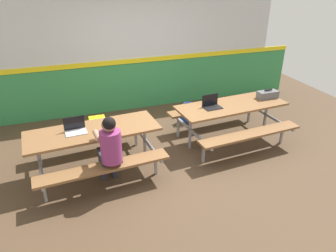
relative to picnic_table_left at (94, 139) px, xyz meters
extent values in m
cube|color=#4C3826|center=(1.28, 0.04, -0.59)|extent=(10.00, 10.00, 0.02)
cube|color=#338C4C|center=(1.28, 2.34, -0.03)|extent=(8.00, 0.12, 1.10)
cube|color=yellow|center=(1.28, 2.27, 0.57)|extent=(8.00, 0.03, 0.10)
cube|color=silver|center=(1.28, 2.34, 1.32)|extent=(6.72, 0.12, 1.40)
cube|color=brown|center=(0.00, 0.00, 0.14)|extent=(2.10, 0.91, 0.04)
cube|color=brown|center=(0.05, -0.63, -0.15)|extent=(1.96, 0.43, 0.04)
cube|color=brown|center=(-0.05, 0.63, -0.15)|extent=(1.96, 0.43, 0.04)
cube|color=gray|center=(-0.84, -0.07, -0.23)|extent=(0.04, 0.04, 0.70)
cube|color=gray|center=(-0.84, -0.07, -0.19)|extent=(0.16, 1.55, 0.04)
cube|color=gray|center=(-0.80, -0.57, -0.37)|extent=(0.04, 0.04, 0.41)
cube|color=gray|center=(-0.88, 0.44, -0.37)|extent=(0.04, 0.04, 0.41)
cube|color=gray|center=(0.84, 0.07, -0.23)|extent=(0.04, 0.04, 0.70)
cube|color=gray|center=(0.84, 0.07, -0.19)|extent=(0.16, 1.55, 0.04)
cube|color=gray|center=(0.88, -0.44, -0.37)|extent=(0.04, 0.04, 0.41)
cube|color=gray|center=(0.80, 0.57, -0.37)|extent=(0.04, 0.04, 0.41)
cube|color=brown|center=(2.55, 0.19, 0.14)|extent=(2.10, 0.91, 0.04)
cube|color=brown|center=(2.60, -0.44, -0.15)|extent=(1.96, 0.43, 0.04)
cube|color=brown|center=(2.50, 0.83, -0.15)|extent=(1.96, 0.43, 0.04)
cube|color=gray|center=(1.71, 0.13, -0.23)|extent=(0.04, 0.04, 0.70)
cube|color=gray|center=(1.71, 0.13, -0.19)|extent=(0.16, 1.55, 0.04)
cube|color=gray|center=(1.75, -0.38, -0.37)|extent=(0.04, 0.04, 0.41)
cube|color=gray|center=(1.67, 0.63, -0.37)|extent=(0.04, 0.04, 0.41)
cube|color=gray|center=(3.40, 0.26, -0.23)|extent=(0.04, 0.04, 0.70)
cube|color=gray|center=(3.40, 0.26, -0.19)|extent=(0.16, 1.55, 0.04)
cube|color=gray|center=(3.44, -0.25, -0.37)|extent=(0.04, 0.04, 0.41)
cube|color=gray|center=(3.36, 0.76, -0.37)|extent=(0.04, 0.04, 0.41)
cylinder|color=#2D2D38|center=(0.06, -0.31, -0.35)|extent=(0.11, 0.11, 0.45)
cylinder|color=#2D2D38|center=(0.24, -0.29, -0.35)|extent=(0.11, 0.11, 0.45)
cube|color=#2D2D38|center=(0.16, -0.45, -0.07)|extent=(0.33, 0.40, 0.12)
cylinder|color=#8C3372|center=(0.18, -0.62, 0.17)|extent=(0.30, 0.30, 0.48)
cylinder|color=#A57A5B|center=(0.02, -0.43, 0.27)|extent=(0.10, 0.31, 0.08)
cylinder|color=#A57A5B|center=(0.30, -0.41, 0.27)|extent=(0.10, 0.31, 0.08)
sphere|color=#A57A5B|center=(0.18, -0.60, 0.50)|extent=(0.20, 0.20, 0.20)
sphere|color=black|center=(0.18, -0.63, 0.54)|extent=(0.18, 0.18, 0.18)
cube|color=silver|center=(-0.25, -0.02, 0.17)|extent=(0.34, 0.24, 0.01)
cube|color=black|center=(-0.26, 0.09, 0.28)|extent=(0.32, 0.03, 0.21)
cube|color=black|center=(2.15, 0.16, 0.17)|extent=(0.34, 0.24, 0.01)
cube|color=black|center=(2.14, 0.27, 0.28)|extent=(0.32, 0.03, 0.21)
cube|color=#595B60|center=(3.37, 0.26, 0.23)|extent=(0.40, 0.18, 0.14)
cube|color=black|center=(3.37, 0.26, 0.33)|extent=(0.16, 0.02, 0.02)
cube|color=yellow|center=(0.18, 1.11, -0.36)|extent=(0.30, 0.18, 0.44)
cube|color=yellow|center=(0.18, 1.22, -0.42)|extent=(0.21, 0.04, 0.19)
cube|color=#1E47B2|center=(2.11, 1.19, -0.40)|extent=(0.34, 0.14, 0.36)
torus|color=#1E47B2|center=(2.11, 1.19, -0.16)|extent=(0.21, 0.21, 0.02)
camera|label=1|loc=(-0.32, -4.51, 2.42)|focal=33.72mm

